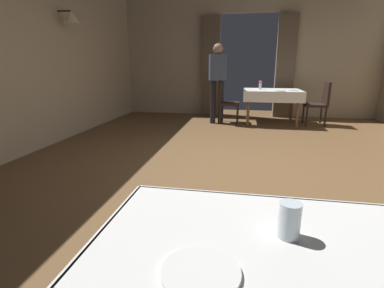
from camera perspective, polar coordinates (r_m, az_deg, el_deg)
ground at (r=3.62m, az=10.39°, el=-5.15°), size 10.08×10.08×0.00m
wall_left at (r=4.64m, az=-33.99°, el=15.99°), size 0.49×8.40×3.00m
wall_back at (r=7.58m, az=11.17°, el=17.11°), size 6.40×0.27×3.00m
dining_table_mid at (r=6.59m, az=15.84°, el=9.70°), size 1.24×1.00×0.75m
chair_mid_left at (r=6.48m, az=6.84°, el=8.79°), size 0.44×0.44×0.93m
chair_mid_right at (r=6.77m, az=24.33°, el=7.82°), size 0.44×0.44×0.93m
plate_near_a at (r=0.79m, az=1.76°, el=-24.37°), size 0.21×0.21×0.01m
glass_near_c at (r=0.94m, az=19.05°, el=-14.30°), size 0.07×0.07×0.11m
flower_vase_mid at (r=6.65m, az=13.61°, el=11.58°), size 0.07×0.07×0.19m
plate_mid_b at (r=6.46m, az=19.75°, el=10.13°), size 0.21×0.21×0.01m
plate_mid_c at (r=6.24m, az=17.35°, el=10.17°), size 0.23×0.23×0.01m
person_waiter_by_doorway at (r=6.38m, az=5.17°, el=13.31°), size 0.40×0.31×1.72m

